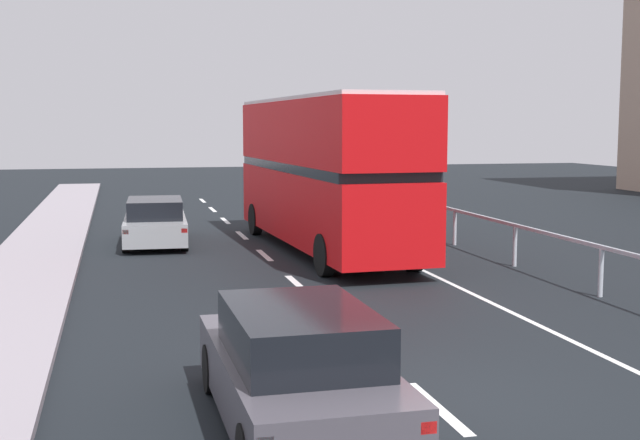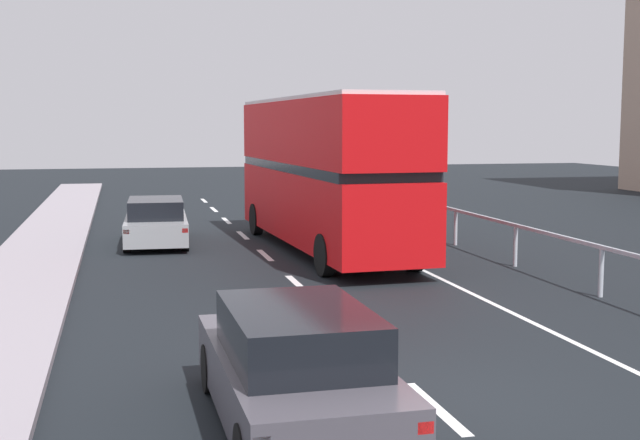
% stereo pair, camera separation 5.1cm
% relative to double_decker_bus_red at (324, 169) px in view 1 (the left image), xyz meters
% --- Properties ---
extents(ground_plane, '(74.50, 120.00, 0.10)m').
position_rel_double_decker_bus_red_xyz_m(ground_plane, '(-1.76, -12.63, -2.33)').
color(ground_plane, black).
extents(lane_paint_markings, '(3.48, 46.00, 0.01)m').
position_rel_double_decker_bus_red_xyz_m(lane_paint_markings, '(0.27, -4.01, -2.28)').
color(lane_paint_markings, silver).
rests_on(lane_paint_markings, ground).
extents(bridge_side_railing, '(0.10, 42.00, 1.07)m').
position_rel_double_decker_bus_red_xyz_m(bridge_side_railing, '(4.00, -3.63, -1.40)').
color(bridge_side_railing, '#B0B6C0').
rests_on(bridge_side_railing, ground).
extents(double_decker_bus_red, '(2.95, 10.83, 4.26)m').
position_rel_double_decker_bus_red_xyz_m(double_decker_bus_red, '(0.00, 0.00, 0.00)').
color(double_decker_bus_red, red).
rests_on(double_decker_bus_red, ground).
extents(hatchback_car_near, '(1.83, 4.44, 1.47)m').
position_rel_double_decker_bus_red_xyz_m(hatchback_car_near, '(-3.62, -13.29, -1.58)').
color(hatchback_car_near, '#4B474F').
rests_on(hatchback_car_near, ground).
extents(sedan_car_ahead, '(1.97, 4.64, 1.36)m').
position_rel_double_decker_bus_red_xyz_m(sedan_car_ahead, '(-4.53, 2.46, -1.63)').
color(sedan_car_ahead, '#909599').
rests_on(sedan_car_ahead, ground).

